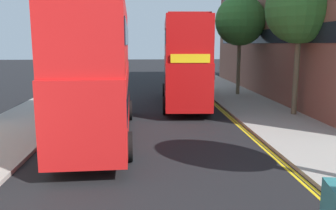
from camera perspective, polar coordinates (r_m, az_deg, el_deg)
sidewalk_right at (r=19.29m, az=17.11°, el=-2.29°), size 4.00×80.00×0.14m
sidewalk_left at (r=19.09m, az=-22.52°, el=-2.75°), size 4.00×80.00×0.14m
kerb_line_outer at (r=16.79m, az=12.77°, el=-4.12°), size 0.10×56.00×0.01m
kerb_line_inner at (r=16.75m, az=12.24°, el=-4.14°), size 0.10×56.00×0.01m
double_decker_bus_away at (r=15.15m, az=-11.36°, el=6.02°), size 3.11×10.89×5.64m
double_decker_bus_oncoming at (r=23.16m, az=2.59°, el=7.51°), size 3.16×10.91×5.64m
pedestrian_far at (r=29.99m, az=7.36°, el=4.09°), size 0.34×0.22×1.62m
street_tree_mid at (r=20.52m, az=20.81°, el=14.43°), size 3.71×3.71×7.58m
street_tree_far at (r=27.65m, az=11.71°, el=13.32°), size 3.78×3.78×7.50m
townhouse_terrace_right at (r=30.70m, az=23.72°, el=12.86°), size 10.08×28.00×12.00m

